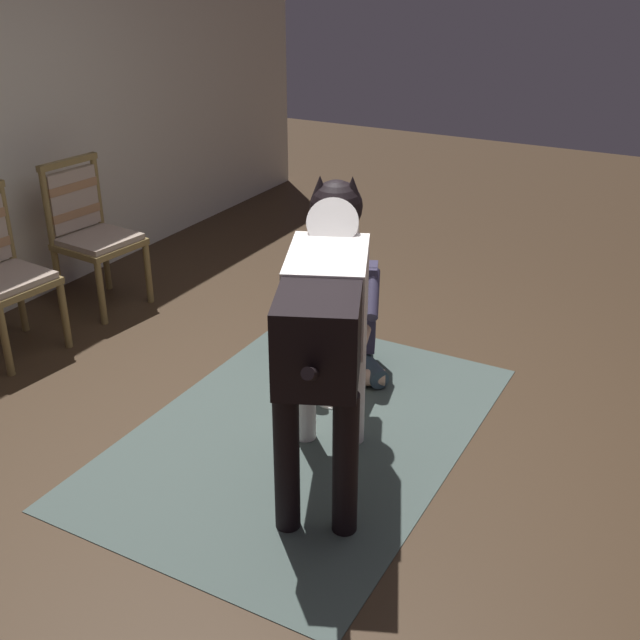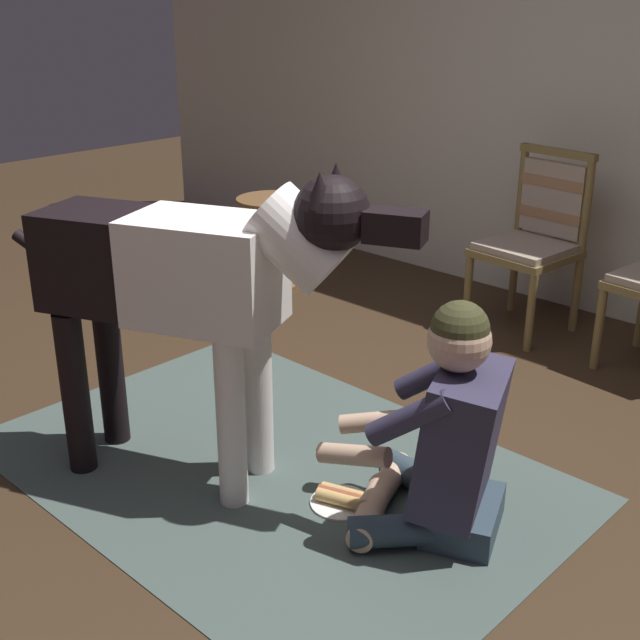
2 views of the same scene
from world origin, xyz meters
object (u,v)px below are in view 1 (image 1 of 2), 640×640
dining_chair_right_of_pair (89,227)px  person_sitting_on_floor (341,312)px  hot_dog_on_plate (335,395)px  large_dog (326,308)px

dining_chair_right_of_pair → person_sitting_on_floor: bearing=-90.4°
person_sitting_on_floor → hot_dog_on_plate: bearing=-156.9°
dining_chair_right_of_pair → large_dog: large_dog is taller
large_dog → hot_dog_on_plate: 0.97m
dining_chair_right_of_pair → hot_dog_on_plate: size_ratio=4.32×
person_sitting_on_floor → large_dog: 1.05m
person_sitting_on_floor → large_dog: bearing=-156.9°
hot_dog_on_plate → person_sitting_on_floor: bearing=23.1°
person_sitting_on_floor → hot_dog_on_plate: size_ratio=3.76×
dining_chair_right_of_pair → large_dog: size_ratio=0.65×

